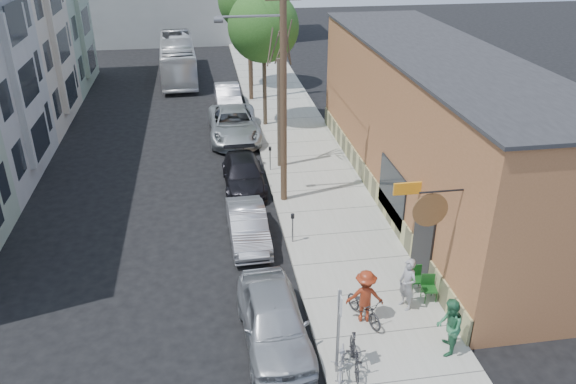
{
  "coord_description": "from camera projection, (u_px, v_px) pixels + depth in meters",
  "views": [
    {
      "loc": [
        -0.84,
        -16.87,
        11.83
      ],
      "look_at": [
        2.33,
        3.3,
        1.5
      ],
      "focal_mm": 35.0,
      "sensor_mm": 36.0,
      "label": 1
    }
  ],
  "objects": [
    {
      "name": "tree_leafy_mid",
      "position": [
        263.0,
        27.0,
        31.46
      ],
      "size": [
        4.03,
        4.03,
        7.79
      ],
      "color": "#44392C",
      "rests_on": "sidewalk"
    },
    {
      "name": "tree_bare",
      "position": [
        280.0,
        114.0,
        27.33
      ],
      "size": [
        0.24,
        0.24,
        5.45
      ],
      "color": "#44392C",
      "rests_on": "sidewalk"
    },
    {
      "name": "parked_bike_b",
      "position": [
        342.0,
        363.0,
        15.55
      ],
      "size": [
        1.05,
        1.74,
        0.86
      ],
      "primitive_type": "imported",
      "rotation": [
        0.0,
        0.0,
        -0.31
      ],
      "color": "gray",
      "rests_on": "sidewalk"
    },
    {
      "name": "tree_leafy_far",
      "position": [
        249.0,
        0.0,
        38.74
      ],
      "size": [
        4.35,
        4.35,
        8.22
      ],
      "color": "#44392C",
      "rests_on": "sidewalk"
    },
    {
      "name": "bus",
      "position": [
        178.0,
        58.0,
        43.33
      ],
      "size": [
        2.92,
        10.78,
        2.98
      ],
      "primitive_type": "imported",
      "rotation": [
        0.0,
        0.0,
        0.04
      ],
      "color": "white",
      "rests_on": "ground"
    },
    {
      "name": "parking_meter_near",
      "position": [
        293.0,
        223.0,
        21.64
      ],
      "size": [
        0.14,
        0.14,
        1.24
      ],
      "color": "slate",
      "rests_on": "sidewalk"
    },
    {
      "name": "sign_post",
      "position": [
        339.0,
        324.0,
        15.09
      ],
      "size": [
        0.07,
        0.45,
        2.8
      ],
      "color": "slate",
      "rests_on": "sidewalk"
    },
    {
      "name": "patron_grey",
      "position": [
        408.0,
        284.0,
        18.0
      ],
      "size": [
        0.64,
        0.78,
        1.83
      ],
      "primitive_type": "imported",
      "rotation": [
        0.0,
        0.0,
        -1.21
      ],
      "color": "gray",
      "rests_on": "sidewalk"
    },
    {
      "name": "patron_green",
      "position": [
        449.0,
        327.0,
        16.15
      ],
      "size": [
        0.97,
        1.08,
        1.83
      ],
      "primitive_type": "imported",
      "rotation": [
        0.0,
        0.0,
        -1.95
      ],
      "color": "#2D7047",
      "rests_on": "sidewalk"
    },
    {
      "name": "ground",
      "position": [
        239.0,
        274.0,
        20.32
      ],
      "size": [
        120.0,
        120.0,
        0.0
      ],
      "primitive_type": "plane",
      "color": "black"
    },
    {
      "name": "sidewalk",
      "position": [
        301.0,
        150.0,
        30.58
      ],
      "size": [
        4.5,
        58.0,
        0.15
      ],
      "primitive_type": "cube",
      "color": "#A7A79B",
      "rests_on": "ground"
    },
    {
      "name": "patio_chair_b",
      "position": [
        416.0,
        279.0,
        19.03
      ],
      "size": [
        0.5,
        0.5,
        0.88
      ],
      "primitive_type": null,
      "rotation": [
        0.0,
        0.0,
        -0.01
      ],
      "color": "#134617",
      "rests_on": "sidewalk"
    },
    {
      "name": "car_0",
      "position": [
        274.0,
        320.0,
        16.8
      ],
      "size": [
        2.11,
        4.81,
        1.61
      ],
      "primitive_type": "imported",
      "rotation": [
        0.0,
        0.0,
        0.04
      ],
      "color": "#AAADB2",
      "rests_on": "ground"
    },
    {
      "name": "car_4",
      "position": [
        228.0,
        96.0,
        37.12
      ],
      "size": [
        1.67,
        4.51,
        1.47
      ],
      "primitive_type": "imported",
      "rotation": [
        0.0,
        0.0,
        0.02
      ],
      "color": "#AEAFB6",
      "rests_on": "ground"
    },
    {
      "name": "parked_bike_a",
      "position": [
        355.0,
        354.0,
        15.76
      ],
      "size": [
        0.67,
        1.71,
        1.0
      ],
      "primitive_type": "imported",
      "rotation": [
        0.0,
        0.0,
        -0.12
      ],
      "color": "black",
      "rests_on": "sidewalk"
    },
    {
      "name": "car_1",
      "position": [
        248.0,
        226.0,
        22.06
      ],
      "size": [
        1.54,
        4.17,
        1.36
      ],
      "primitive_type": "imported",
      "rotation": [
        0.0,
        0.0,
        0.02
      ],
      "color": "#94949B",
      "rests_on": "ground"
    },
    {
      "name": "cyclist_bike",
      "position": [
        364.0,
        308.0,
        17.65
      ],
      "size": [
        1.17,
        1.84,
        0.92
      ],
      "primitive_type": "imported",
      "rotation": [
        0.0,
        0.0,
        0.35
      ],
      "color": "black",
      "rests_on": "sidewalk"
    },
    {
      "name": "utility_pole_far",
      "position": [
        249.0,
        21.0,
        36.21
      ],
      "size": [
        1.8,
        0.28,
        10.0
      ],
      "color": "#503A28",
      "rests_on": "sidewalk"
    },
    {
      "name": "car_2",
      "position": [
        244.0,
        174.0,
        26.38
      ],
      "size": [
        1.91,
        4.6,
        1.33
      ],
      "primitive_type": "imported",
      "rotation": [
        0.0,
        0.0,
        0.01
      ],
      "color": "black",
      "rests_on": "ground"
    },
    {
      "name": "cafe_building",
      "position": [
        433.0,
        127.0,
        24.48
      ],
      "size": [
        6.6,
        20.2,
        6.61
      ],
      "color": "#9B6039",
      "rests_on": "ground"
    },
    {
      "name": "cyclist",
      "position": [
        365.0,
        296.0,
        17.45
      ],
      "size": [
        1.27,
        0.87,
        1.81
      ],
      "primitive_type": "imported",
      "rotation": [
        0.0,
        0.0,
        2.97
      ],
      "color": "maroon",
      "rests_on": "sidewalk"
    },
    {
      "name": "patio_chair_a",
      "position": [
        429.0,
        289.0,
        18.56
      ],
      "size": [
        0.56,
        0.56,
        0.88
      ],
      "primitive_type": null,
      "rotation": [
        0.0,
        0.0,
        -0.13
      ],
      "color": "#134617",
      "rests_on": "sidewalk"
    },
    {
      "name": "utility_pole_near",
      "position": [
        282.0,
        85.0,
        22.88
      ],
      "size": [
        3.57,
        0.28,
        10.0
      ],
      "color": "#503A28",
      "rests_on": "sidewalk"
    },
    {
      "name": "parking_meter_far",
      "position": [
        270.0,
        155.0,
        27.69
      ],
      "size": [
        0.14,
        0.14,
        1.24
      ],
      "color": "slate",
      "rests_on": "sidewalk"
    },
    {
      "name": "car_3",
      "position": [
        234.0,
        124.0,
        32.03
      ],
      "size": [
        2.78,
        5.99,
        1.66
      ],
      "primitive_type": "imported",
      "rotation": [
        0.0,
        0.0,
        0.0
      ],
      "color": "#A7ADAF",
      "rests_on": "ground"
    }
  ]
}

